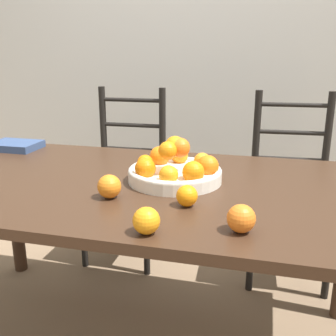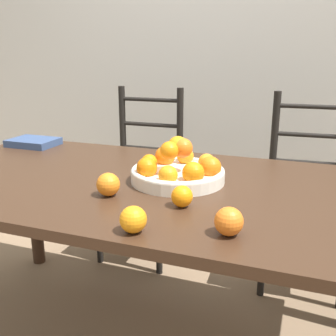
% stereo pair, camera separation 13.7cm
% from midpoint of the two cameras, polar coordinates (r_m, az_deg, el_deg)
% --- Properties ---
extents(wall_back, '(8.00, 0.06, 2.60)m').
position_cam_midpoint_polar(wall_back, '(2.87, 3.76, 18.20)').
color(wall_back, beige).
rests_on(wall_back, ground_plane).
extents(dining_table, '(1.88, 0.98, 0.74)m').
position_cam_midpoint_polar(dining_table, '(1.53, -7.25, -4.89)').
color(dining_table, '#382316').
rests_on(dining_table, ground_plane).
extents(fruit_bowl, '(0.35, 0.35, 0.17)m').
position_cam_midpoint_polar(fruit_bowl, '(1.47, -1.59, -0.21)').
color(fruit_bowl, silver).
rests_on(fruit_bowl, dining_table).
extents(orange_loose_0, '(0.07, 0.07, 0.07)m').
position_cam_midpoint_polar(orange_loose_0, '(1.24, -0.39, -4.11)').
color(orange_loose_0, orange).
rests_on(orange_loose_0, dining_table).
extents(orange_loose_1, '(0.08, 0.08, 0.08)m').
position_cam_midpoint_polar(orange_loose_1, '(1.33, -11.44, -2.69)').
color(orange_loose_1, orange).
rests_on(orange_loose_1, dining_table).
extents(orange_loose_2, '(0.07, 0.07, 0.07)m').
position_cam_midpoint_polar(orange_loose_2, '(1.06, -6.88, -7.67)').
color(orange_loose_2, orange).
rests_on(orange_loose_2, dining_table).
extents(orange_loose_3, '(0.08, 0.08, 0.08)m').
position_cam_midpoint_polar(orange_loose_3, '(1.07, 6.99, -7.37)').
color(orange_loose_3, orange).
rests_on(orange_loose_3, dining_table).
extents(chair_left, '(0.42, 0.40, 1.01)m').
position_cam_midpoint_polar(chair_left, '(2.37, -7.74, -1.60)').
color(chair_left, black).
rests_on(chair_left, ground_plane).
extents(chair_right, '(0.44, 0.42, 1.01)m').
position_cam_midpoint_polar(chair_right, '(2.21, 15.54, -3.42)').
color(chair_right, black).
rests_on(chair_right, ground_plane).
extents(book_stack, '(0.24, 0.18, 0.04)m').
position_cam_midpoint_polar(book_stack, '(2.15, -23.06, 2.99)').
color(book_stack, '#334770').
rests_on(book_stack, dining_table).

